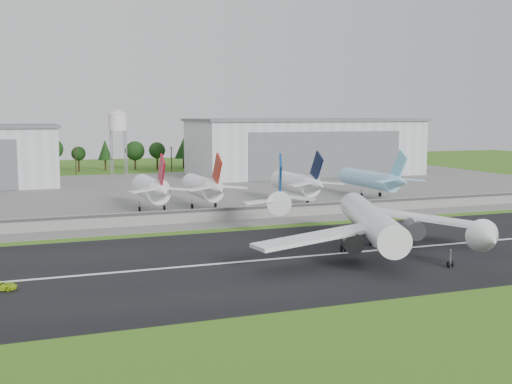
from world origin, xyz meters
name	(u,v)px	position (x,y,z in m)	size (l,w,h in m)	color
ground	(312,270)	(0.00, 0.00, 0.00)	(600.00, 600.00, 0.00)	#316C19
runway	(289,258)	(0.00, 10.00, 0.05)	(320.00, 60.00, 0.10)	black
runway_centerline	(289,258)	(0.00, 10.00, 0.11)	(220.00, 1.00, 0.02)	white
apron	(162,192)	(0.00, 120.00, 0.05)	(320.00, 150.00, 0.10)	slate
blast_fence	(218,214)	(0.00, 54.99, 1.81)	(240.00, 0.61, 3.50)	gray
hangar_east	(304,147)	(75.00, 164.92, 12.63)	(102.00, 47.00, 25.20)	silver
water_tower	(118,120)	(-5.00, 185.00, 24.55)	(8.40, 8.40, 29.40)	#99999E
utility_poles	(125,173)	(0.00, 200.00, 0.00)	(230.00, 3.00, 12.00)	black
treeline	(120,170)	(0.00, 215.00, 0.00)	(320.00, 16.00, 22.00)	black
main_airliner	(372,227)	(17.60, 9.59, 4.89)	(53.70, 57.42, 18.17)	white
parked_jet_red_a	(153,189)	(-12.14, 76.59, 6.42)	(7.36, 31.29, 16.94)	white
parked_jet_red_b	(205,187)	(2.92, 76.58, 6.32)	(7.36, 31.29, 16.83)	white
parked_jet_navy	(299,183)	(32.35, 76.58, 6.33)	(7.36, 31.29, 16.85)	white
parked_jet_skyblue	(373,179)	(61.02, 81.55, 6.04)	(7.36, 37.29, 16.59)	#8ED4F6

